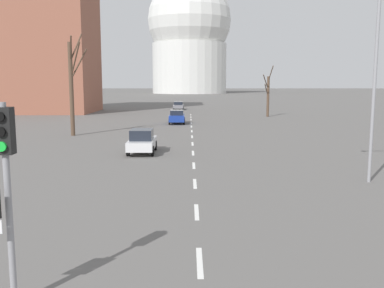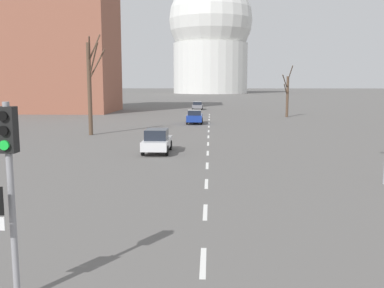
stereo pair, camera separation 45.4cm
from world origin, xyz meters
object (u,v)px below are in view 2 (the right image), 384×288
(traffic_signal_near_left, at_px, (9,164))
(street_lamp_right, at_px, (382,66))
(sedan_near_right, at_px, (197,105))
(sedan_mid_centre, at_px, (195,117))
(sedan_near_left, at_px, (157,141))

(traffic_signal_near_left, height_order, street_lamp_right, street_lamp_right)
(sedan_near_right, bearing_deg, sedan_mid_centre, -88.95)
(street_lamp_right, bearing_deg, traffic_signal_near_left, -136.11)
(street_lamp_right, relative_size, sedan_near_left, 2.21)
(street_lamp_right, height_order, sedan_near_left, street_lamp_right)
(traffic_signal_near_left, bearing_deg, sedan_near_left, 88.45)
(traffic_signal_near_left, height_order, sedan_near_right, traffic_signal_near_left)
(traffic_signal_near_left, bearing_deg, sedan_mid_centre, 86.80)
(street_lamp_right, height_order, sedan_mid_centre, street_lamp_right)
(traffic_signal_near_left, relative_size, sedan_near_right, 1.10)
(traffic_signal_near_left, height_order, sedan_near_left, traffic_signal_near_left)
(street_lamp_right, distance_m, sedan_near_left, 15.13)
(traffic_signal_near_left, distance_m, sedan_mid_centre, 41.84)
(street_lamp_right, height_order, sedan_near_right, street_lamp_right)
(sedan_near_right, xyz_separation_m, sedan_mid_centre, (0.50, -27.28, 0.08))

